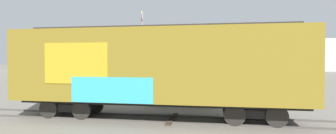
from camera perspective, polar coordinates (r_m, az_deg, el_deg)
The scene contains 7 objects.
ground_plane at distance 12.80m, azimuth -1.42°, elevation -11.13°, with size 260.00×260.00×0.00m, color slate.
track at distance 12.95m, azimuth -4.70°, elevation -10.81°, with size 60.02×3.71×0.08m.
freight_car at distance 12.53m, azimuth -2.29°, elevation 0.10°, with size 13.44×3.39×4.44m.
flagpole at distance 26.00m, azimuth -5.61°, elevation 5.70°, with size 0.50×1.25×7.56m.
hillside at distance 88.37m, azimuth 7.17°, elevation 2.35°, with size 113.88×33.91×12.53m.
parked_car_tan at distance 19.33m, azimuth -18.31°, elevation -4.45°, with size 4.20×2.37×1.59m.
parked_car_green at distance 16.82m, azimuth 2.94°, elevation -5.19°, with size 4.31×1.95×1.71m.
Camera 1 is at (2.16, -12.31, 2.79)m, focal length 28.47 mm.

